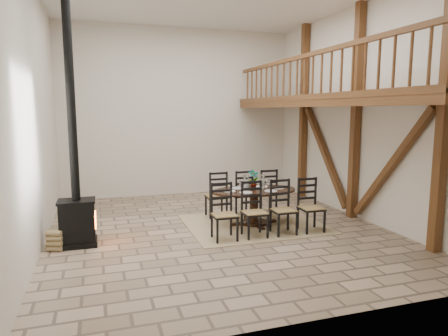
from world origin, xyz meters
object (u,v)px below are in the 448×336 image
object	(u,v)px
dining_table	(256,208)
log_basket	(73,220)
log_stack	(55,241)
wood_stove	(76,188)

from	to	relation	value
dining_table	log_basket	distance (m)	4.02
dining_table	log_basket	xyz separation A→B (m)	(-3.88, 1.02, -0.23)
dining_table	log_stack	world-z (taller)	dining_table
wood_stove	log_basket	world-z (taller)	wood_stove
dining_table	wood_stove	xyz separation A→B (m)	(-3.73, -0.20, 0.71)
dining_table	log_stack	bearing A→B (deg)	-174.03
wood_stove	log_stack	size ratio (longest dim) A/B	12.76
log_stack	dining_table	bearing A→B (deg)	5.32
dining_table	wood_stove	bearing A→B (deg)	-176.32
log_basket	log_stack	bearing A→B (deg)	-99.90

